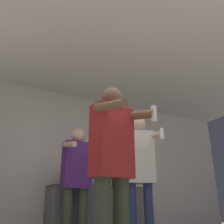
% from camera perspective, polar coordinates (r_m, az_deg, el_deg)
% --- Properties ---
extents(wall_back, '(7.00, 0.06, 2.55)m').
position_cam_1_polar(wall_back, '(4.39, -10.35, -11.79)').
color(wall_back, silver).
rests_on(wall_back, ground_plane).
extents(ceiling_slab, '(7.00, 3.33, 0.05)m').
position_cam_1_polar(ceiling_slab, '(3.56, -1.89, 12.38)').
color(ceiling_slab, silver).
rests_on(ceiling_slab, wall_back).
extents(counter, '(1.51, 0.58, 0.91)m').
position_cam_1_polar(counter, '(4.21, -3.84, -22.90)').
color(counter, slate).
rests_on(counter, ground_plane).
extents(bottle_short_whiskey, '(0.06, 0.06, 0.30)m').
position_cam_1_polar(bottle_short_whiskey, '(4.43, 0.42, -15.25)').
color(bottle_short_whiskey, '#563314').
rests_on(bottle_short_whiskey, counter).
extents(bottle_brown_liquor, '(0.08, 0.08, 0.23)m').
position_cam_1_polar(bottle_brown_liquor, '(4.19, -7.04, -15.43)').
color(bottle_brown_liquor, maroon).
rests_on(bottle_brown_liquor, counter).
extents(bottle_dark_rum, '(0.07, 0.07, 0.33)m').
position_cam_1_polar(bottle_dark_rum, '(4.36, -1.47, -15.23)').
color(bottle_dark_rum, black).
rests_on(bottle_dark_rum, counter).
extents(bottle_amber_bourbon, '(0.07, 0.07, 0.27)m').
position_cam_1_polar(bottle_amber_bourbon, '(4.15, -8.57, -14.94)').
color(bottle_amber_bourbon, maroon).
rests_on(bottle_amber_bourbon, counter).
extents(person_woman_foreground, '(0.51, 0.54, 1.71)m').
position_cam_1_polar(person_woman_foreground, '(2.20, 0.16, -12.29)').
color(person_woman_foreground, '#38422D').
rests_on(person_woman_foreground, ground_plane).
extents(person_man_side, '(0.53, 0.58, 1.80)m').
position_cam_1_polar(person_man_side, '(3.31, 6.20, -12.40)').
color(person_man_side, navy).
rests_on(person_man_side, ground_plane).
extents(person_spectator_back, '(0.47, 0.49, 1.70)m').
position_cam_1_polar(person_spectator_back, '(3.60, -8.13, -14.79)').
color(person_spectator_back, '#38422D').
rests_on(person_spectator_back, ground_plane).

